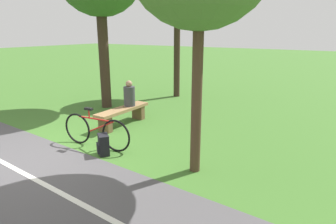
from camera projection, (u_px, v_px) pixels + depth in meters
ground_plane at (39, 157)px, 6.06m from camera, size 80.00×80.00×0.00m
bench at (123, 113)px, 8.08m from camera, size 1.84×0.42×0.48m
person_seated at (129, 95)px, 8.20m from camera, size 0.32×0.32×0.73m
bicycle at (96, 131)px, 6.49m from camera, size 0.24×1.81×0.91m
backpack at (103, 145)px, 6.16m from camera, size 0.36×0.38×0.44m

